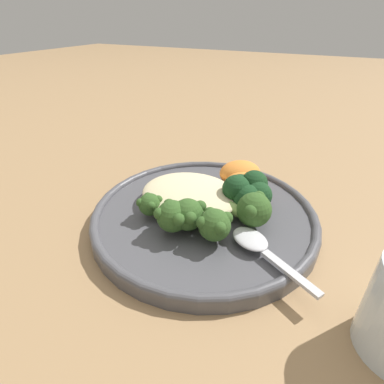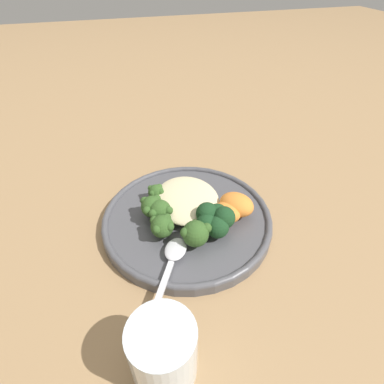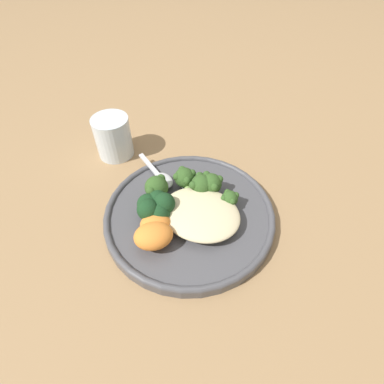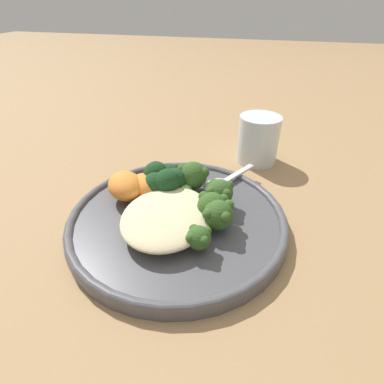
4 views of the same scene
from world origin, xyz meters
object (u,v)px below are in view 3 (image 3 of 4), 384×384
(broccoli_stalk_3, at_px, (186,185))
(broccoli_stalk_4, at_px, (162,192))
(broccoli_stalk_5, at_px, (168,209))
(plate, at_px, (188,214))
(spoon, at_px, (161,178))
(water_glass, at_px, (113,137))
(broccoli_stalk_1, at_px, (209,187))
(broccoli_stalk_0, at_px, (224,202))
(sweet_potato_chunk_1, at_px, (153,236))
(kale_tuft, at_px, (155,206))
(broccoli_stalk_2, at_px, (199,189))
(quinoa_mound, at_px, (201,213))
(sweet_potato_chunk_0, at_px, (155,224))

(broccoli_stalk_3, xyz_separation_m, broccoli_stalk_4, (0.03, 0.04, 0.00))
(broccoli_stalk_5, bearing_deg, plate, -150.88)
(spoon, bearing_deg, broccoli_stalk_3, -156.70)
(water_glass, bearing_deg, broccoli_stalk_4, 153.00)
(broccoli_stalk_1, bearing_deg, broccoli_stalk_0, -114.67)
(sweet_potato_chunk_1, relative_size, spoon, 0.55)
(kale_tuft, bearing_deg, spoon, -64.48)
(broccoli_stalk_0, bearing_deg, kale_tuft, 161.61)
(kale_tuft, distance_m, spoon, 0.09)
(broccoli_stalk_3, height_order, broccoli_stalk_4, broccoli_stalk_4)
(sweet_potato_chunk_1, distance_m, spoon, 0.14)
(broccoli_stalk_1, height_order, broccoli_stalk_2, same)
(quinoa_mound, relative_size, broccoli_stalk_1, 1.33)
(spoon, bearing_deg, water_glass, 11.87)
(water_glass, bearing_deg, broccoli_stalk_0, 168.73)
(broccoli_stalk_5, relative_size, sweet_potato_chunk_1, 1.28)
(broccoli_stalk_2, distance_m, broccoli_stalk_4, 0.07)
(broccoli_stalk_1, xyz_separation_m, broccoli_stalk_5, (0.04, 0.07, -0.00))
(plate, xyz_separation_m, spoon, (0.08, -0.04, 0.01))
(kale_tuft, bearing_deg, plate, -142.81)
(broccoli_stalk_1, distance_m, water_glass, 0.24)
(quinoa_mound, height_order, broccoli_stalk_5, broccoli_stalk_5)
(broccoli_stalk_1, relative_size, spoon, 0.91)
(broccoli_stalk_5, height_order, spoon, broccoli_stalk_5)
(broccoli_stalk_0, xyz_separation_m, spoon, (0.13, -0.01, -0.01))
(plate, distance_m, quinoa_mound, 0.04)
(quinoa_mound, bearing_deg, plate, -13.23)
(broccoli_stalk_4, bearing_deg, quinoa_mound, -172.17)
(broccoli_stalk_4, bearing_deg, broccoli_stalk_0, -148.99)
(sweet_potato_chunk_0, xyz_separation_m, kale_tuft, (0.02, -0.03, 0.01))
(broccoli_stalk_2, bearing_deg, sweet_potato_chunk_1, 156.44)
(broccoli_stalk_2, distance_m, broccoli_stalk_3, 0.03)
(broccoli_stalk_4, height_order, spoon, broccoli_stalk_4)
(broccoli_stalk_3, relative_size, sweet_potato_chunk_0, 2.24)
(broccoli_stalk_3, bearing_deg, sweet_potato_chunk_1, 145.82)
(kale_tuft, bearing_deg, broccoli_stalk_4, -78.26)
(broccoli_stalk_0, xyz_separation_m, broccoli_stalk_1, (0.03, -0.02, 0.01))
(broccoli_stalk_4, relative_size, sweet_potato_chunk_0, 2.43)
(water_glass, bearing_deg, broccoli_stalk_3, 165.50)
(broccoli_stalk_3, bearing_deg, plate, 175.38)
(water_glass, bearing_deg, broccoli_stalk_5, 150.15)
(broccoli_stalk_1, bearing_deg, broccoli_stalk_5, 150.48)
(sweet_potato_chunk_0, distance_m, spoon, 0.12)
(water_glass, bearing_deg, plate, 158.31)
(broccoli_stalk_4, xyz_separation_m, sweet_potato_chunk_0, (-0.02, 0.06, -0.00))
(broccoli_stalk_2, height_order, spoon, broccoli_stalk_2)
(broccoli_stalk_4, bearing_deg, broccoli_stalk_3, -114.96)
(sweet_potato_chunk_1, relative_size, kale_tuft, 0.93)
(broccoli_stalk_3, relative_size, broccoli_stalk_4, 0.92)
(broccoli_stalk_2, distance_m, sweet_potato_chunk_0, 0.10)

